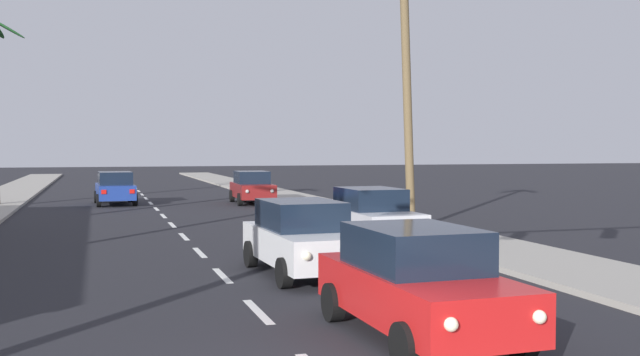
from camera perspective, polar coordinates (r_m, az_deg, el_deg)
name	(u,v)px	position (r m, az deg, el deg)	size (l,w,h in m)	color
sidewalk_right	(366,217)	(29.79, 3.60, -3.07)	(3.20, 110.00, 0.14)	#9E998E
lane_markings	(181,222)	(28.71, -10.84, -3.44)	(4.28, 89.07, 0.01)	silver
sedan_lead_at_stop_bar	(417,282)	(11.21, 7.59, -8.05)	(2.02, 4.48, 1.68)	red
sedan_third_in_queue	(302,237)	(16.59, -1.40, -4.65)	(2.08, 4.50, 1.68)	silver
sedan_oncoming_far	(115,188)	(38.60, -15.75, -0.75)	(2.09, 4.50, 1.68)	navy
sedan_parked_nearest_kerb	(252,187)	(38.12, -5.34, -0.71)	(2.07, 4.50, 1.68)	maroon
sedan_parked_mid_kerb	(371,216)	(21.87, 4.05, -2.96)	(2.00, 4.47, 1.68)	silver
palm_right_second	(405,22)	(25.99, 6.69, 12.02)	(3.06, 3.08, 9.81)	brown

